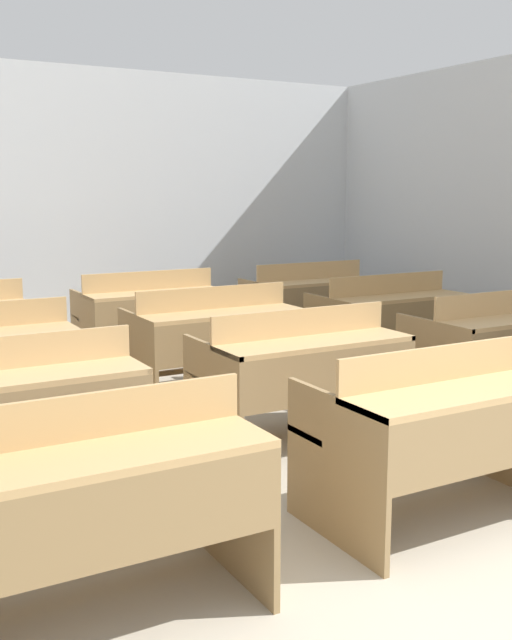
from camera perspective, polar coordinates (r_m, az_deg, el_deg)
The scene contains 11 objects.
wall_back at distance 7.73m, azimuth -12.41°, elevation 8.26°, with size 6.31×0.06×2.75m.
bench_front_left at distance 2.84m, azimuth -12.70°, elevation -13.06°, with size 1.23×0.75×0.84m.
bench_front_center at distance 3.67m, azimuth 14.15°, elevation -7.78°, with size 1.23×0.75×0.84m.
bench_second_left at distance 3.98m, azimuth -17.89°, elevation -6.59°, with size 1.23×0.75×0.84m.
bench_second_center at distance 4.63m, azimuth 3.50°, elevation -3.84°, with size 1.23×0.75×0.84m.
bench_second_right at distance 5.69m, azimuth 18.01°, elevation -1.74°, with size 1.23×0.75×0.84m.
bench_third_center at distance 5.67m, azimuth -3.21°, elevation -1.31°, with size 1.23×0.75×0.84m.
bench_third_right at distance 6.60m, azimuth 10.05°, elevation 0.14°, with size 1.23×0.75×0.84m.
bench_back_center at distance 6.81m, azimuth -8.06°, elevation 0.50°, with size 1.23×0.75×0.84m.
bench_back_right at distance 7.59m, azimuth 4.17°, elevation 1.52°, with size 1.23×0.75×0.84m.
wastepaper_bin at distance 8.63m, azimuth 7.11°, elevation 0.67°, with size 0.22×0.22×0.38m.
Camera 1 is at (-2.27, -1.27, 1.55)m, focal length 42.00 mm.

